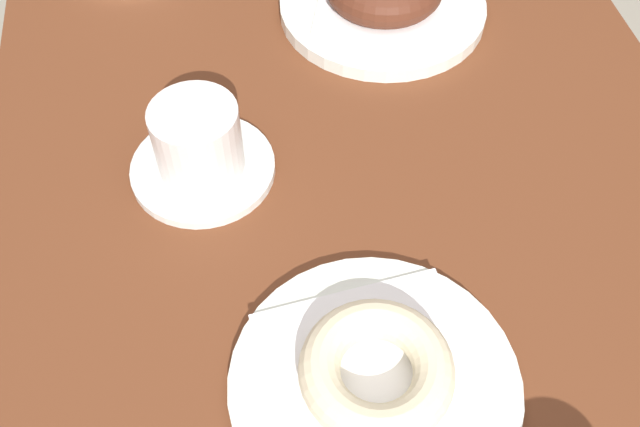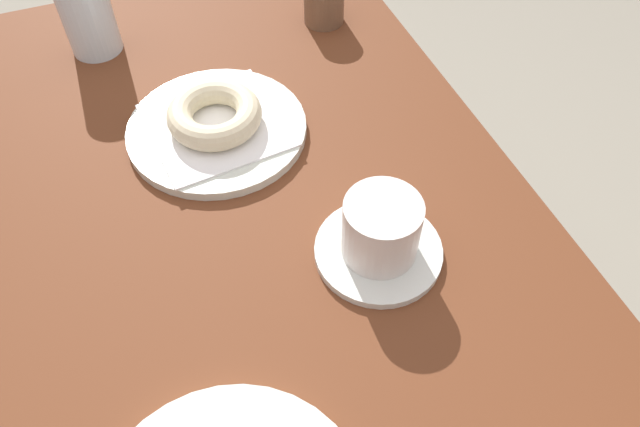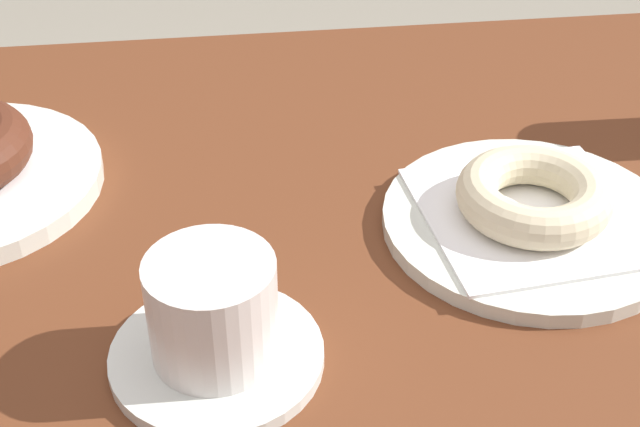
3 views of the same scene
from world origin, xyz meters
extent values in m
cube|color=brown|center=(0.00, 0.00, 0.74)|extent=(1.16, 0.68, 0.04)
cylinder|color=brown|center=(-0.50, -0.25, 0.36)|extent=(0.07, 0.07, 0.71)
cylinder|color=silver|center=(-0.22, 0.03, 0.76)|extent=(0.22, 0.22, 0.01)
cube|color=white|center=(-0.22, 0.03, 0.77)|extent=(0.17, 0.17, 0.00)
torus|color=beige|center=(-0.22, 0.03, 0.79)|extent=(0.11, 0.11, 0.03)
cylinder|color=silver|center=(0.01, 0.14, 0.76)|extent=(0.13, 0.13, 0.01)
cylinder|color=silver|center=(0.01, 0.14, 0.80)|extent=(0.08, 0.08, 0.07)
cylinder|color=black|center=(0.01, 0.14, 0.83)|extent=(0.07, 0.07, 0.00)
camera|label=1|loc=(-0.43, 0.11, 1.27)|focal=40.45mm
camera|label=2|loc=(0.33, -0.05, 1.28)|focal=34.01mm
camera|label=3|loc=(0.00, 0.54, 1.16)|focal=50.01mm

